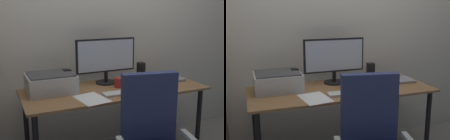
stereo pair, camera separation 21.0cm
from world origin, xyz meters
TOP-DOWN VIEW (x-y plane):
  - back_wall at (0.00, 0.50)m, footprint 6.40×0.10m
  - desk at (0.00, 0.00)m, footprint 1.62×0.67m
  - monitor at (-0.00, 0.19)m, footprint 0.58×0.20m
  - keyboard at (-0.03, -0.18)m, footprint 0.30×0.12m
  - mouse at (0.19, -0.19)m, footprint 0.06×0.10m
  - coffee_mug at (0.05, 0.02)m, footprint 0.09×0.08m
  - laptop at (0.59, 0.05)m, footprint 0.34×0.26m
  - speaker_left at (-0.38, 0.18)m, footprint 0.06×0.07m
  - speaker_right at (0.38, 0.18)m, footprint 0.06×0.07m
  - printer at (-0.54, 0.13)m, footprint 0.40×0.34m
  - paper_sheet at (-0.29, -0.19)m, footprint 0.25×0.32m

SIDE VIEW (x-z plane):
  - desk at x=0.00m, z-range 0.28..1.02m
  - paper_sheet at x=-0.29m, z-range 0.74..0.74m
  - keyboard at x=-0.03m, z-range 0.74..0.76m
  - laptop at x=0.59m, z-range 0.74..0.76m
  - mouse at x=0.19m, z-range 0.74..0.77m
  - coffee_mug at x=0.05m, z-range 0.74..0.83m
  - printer at x=-0.54m, z-range 0.74..0.90m
  - speaker_left at x=-0.38m, z-range 0.74..0.91m
  - speaker_right at x=0.38m, z-range 0.74..0.91m
  - monitor at x=0.00m, z-range 0.77..1.20m
  - back_wall at x=0.00m, z-range 0.00..2.60m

